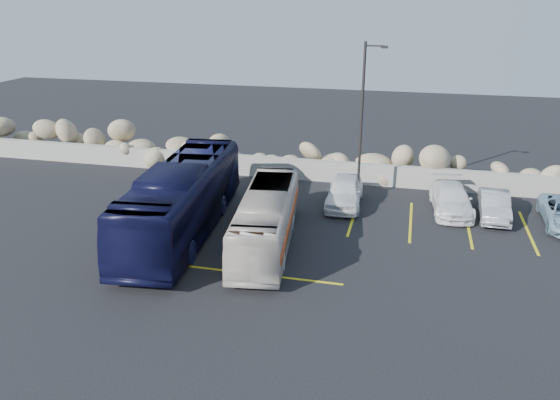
% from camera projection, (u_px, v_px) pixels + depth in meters
% --- Properties ---
extents(ground, '(90.00, 90.00, 0.00)m').
position_uv_depth(ground, '(264.00, 278.00, 20.66)').
color(ground, black).
rests_on(ground, ground).
extents(seawall, '(60.00, 0.40, 1.20)m').
position_uv_depth(seawall, '(319.00, 171.00, 31.37)').
color(seawall, gray).
rests_on(seawall, ground).
extents(riprap_pile, '(54.00, 2.80, 2.60)m').
position_uv_depth(riprap_pile, '(323.00, 153.00, 32.21)').
color(riprap_pile, '#958762').
rests_on(riprap_pile, ground).
extents(parking_lines, '(18.16, 9.36, 0.01)m').
position_uv_depth(parking_lines, '(395.00, 232.00, 24.69)').
color(parking_lines, yellow).
rests_on(parking_lines, ground).
extents(lamppost, '(1.14, 0.18, 8.00)m').
position_uv_depth(lamppost, '(363.00, 118.00, 27.22)').
color(lamppost, '#292624').
rests_on(lamppost, ground).
extents(vintage_bus, '(3.13, 8.79, 2.40)m').
position_uv_depth(vintage_bus, '(266.00, 219.00, 23.04)').
color(vintage_bus, beige).
rests_on(vintage_bus, ground).
extents(tour_coach, '(3.81, 11.64, 3.18)m').
position_uv_depth(tour_coach, '(183.00, 199.00, 24.18)').
color(tour_coach, black).
rests_on(tour_coach, ground).
extents(car_a, '(1.90, 4.37, 1.47)m').
position_uv_depth(car_a, '(344.00, 192.00, 27.60)').
color(car_a, white).
rests_on(car_a, ground).
extents(car_b, '(1.43, 3.81, 1.24)m').
position_uv_depth(car_b, '(494.00, 205.00, 26.10)').
color(car_b, '#A7A6AB').
rests_on(car_b, ground).
extents(car_c, '(2.17, 4.58, 1.29)m').
position_uv_depth(car_c, '(451.00, 199.00, 26.84)').
color(car_c, white).
rests_on(car_c, ground).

